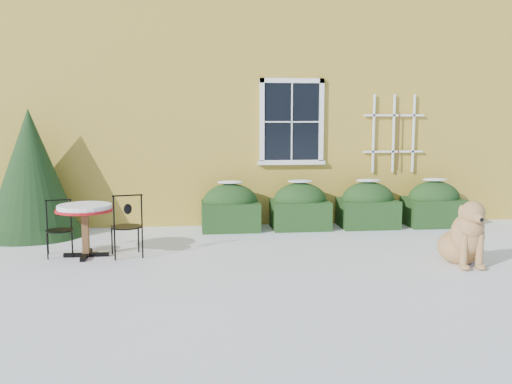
{
  "coord_description": "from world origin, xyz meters",
  "views": [
    {
      "loc": [
        -0.99,
        -7.77,
        2.05
      ],
      "look_at": [
        0.0,
        1.0,
        0.9
      ],
      "focal_mm": 40.0,
      "sensor_mm": 36.0,
      "label": 1
    }
  ],
  "objects": [
    {
      "name": "bistro_table",
      "position": [
        -2.57,
        0.74,
        0.65
      ],
      "size": [
        0.84,
        0.84,
        0.78
      ],
      "rotation": [
        0.0,
        0.0,
        0.05
      ],
      "color": "black",
      "rests_on": "ground"
    },
    {
      "name": "patio_chair_far",
      "position": [
        -2.97,
        0.86,
        0.42
      ],
      "size": [
        0.44,
        0.44,
        0.83
      ],
      "rotation": [
        0.0,
        0.0,
        0.22
      ],
      "color": "black",
      "rests_on": "ground"
    },
    {
      "name": "ground",
      "position": [
        0.0,
        0.0,
        0.0
      ],
      "size": [
        80.0,
        80.0,
        0.0
      ],
      "primitive_type": "plane",
      "color": "white",
      "rests_on": "ground"
    },
    {
      "name": "evergreen_shrub",
      "position": [
        -3.77,
        2.44,
        0.89
      ],
      "size": [
        1.83,
        1.83,
        2.21
      ],
      "rotation": [
        0.0,
        0.0,
        0.37
      ],
      "color": "black",
      "rests_on": "ground"
    },
    {
      "name": "dog",
      "position": [
        2.79,
        -0.35,
        0.39
      ],
      "size": [
        0.65,
        1.07,
        0.96
      ],
      "rotation": [
        0.0,
        0.0,
        -0.03
      ],
      "color": "tan",
      "rests_on": "ground"
    },
    {
      "name": "house",
      "position": [
        0.0,
        7.0,
        3.22
      ],
      "size": [
        12.4,
        8.4,
        6.4
      ],
      "color": "gold",
      "rests_on": "ground"
    },
    {
      "name": "patio_chair_near",
      "position": [
        -1.96,
        0.66,
        0.48
      ],
      "size": [
        0.51,
        0.51,
        0.95
      ],
      "rotation": [
        0.0,
        0.0,
        3.38
      ],
      "color": "black",
      "rests_on": "ground"
    },
    {
      "name": "hedge_row",
      "position": [
        1.65,
        2.55,
        0.4
      ],
      "size": [
        4.95,
        0.8,
        0.91
      ],
      "color": "black",
      "rests_on": "ground"
    }
  ]
}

